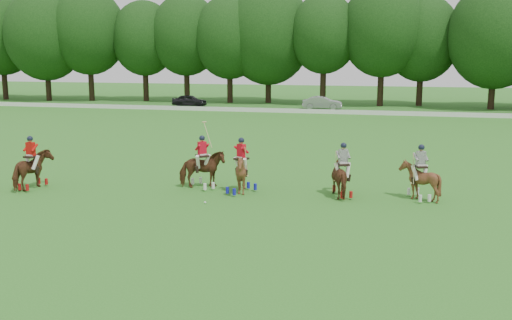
% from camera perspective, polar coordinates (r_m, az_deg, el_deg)
% --- Properties ---
extents(ground, '(180.00, 180.00, 0.00)m').
position_cam_1_polar(ground, '(22.25, -8.46, -5.23)').
color(ground, '#2C7220').
rests_on(ground, ground).
extents(tree_line, '(117.98, 14.32, 14.75)m').
position_cam_1_polar(tree_line, '(68.35, 7.08, 12.38)').
color(tree_line, black).
rests_on(tree_line, ground).
extents(boundary_rail, '(120.00, 0.10, 0.44)m').
position_cam_1_polar(boundary_rail, '(58.67, 5.52, 4.88)').
color(boundary_rail, white).
rests_on(boundary_rail, ground).
extents(car_left, '(4.05, 1.75, 1.36)m').
position_cam_1_polar(car_left, '(66.60, -6.66, 5.93)').
color(car_left, black).
rests_on(car_left, ground).
extents(car_mid, '(4.38, 1.77, 1.41)m').
position_cam_1_polar(car_mid, '(62.99, 6.64, 5.69)').
color(car_mid, '#939297').
rests_on(car_mid, ground).
extents(polo_red_a, '(1.29, 2.11, 2.41)m').
position_cam_1_polar(polo_red_a, '(27.51, -21.48, -0.91)').
color(polo_red_a, '#4D2614').
rests_on(polo_red_a, ground).
extents(polo_red_b, '(2.24, 2.24, 2.96)m').
position_cam_1_polar(polo_red_b, '(25.86, -5.37, -0.92)').
color(polo_red_b, '#4D2614').
rests_on(polo_red_b, ground).
extents(polo_red_c, '(2.05, 2.11, 2.46)m').
position_cam_1_polar(polo_red_c, '(24.79, -1.47, -1.32)').
color(polo_red_c, '#4D2614').
rests_on(polo_red_c, ground).
extents(polo_stripe_a, '(1.52, 2.11, 2.33)m').
position_cam_1_polar(polo_stripe_a, '(24.54, 8.66, -1.71)').
color(polo_stripe_a, '#4D2614').
rests_on(polo_stripe_a, ground).
extents(polo_stripe_b, '(1.77, 1.86, 2.34)m').
position_cam_1_polar(polo_stripe_b, '(24.66, 16.05, -1.94)').
color(polo_stripe_b, '#4D2614').
rests_on(polo_stripe_b, ground).
extents(polo_ball, '(0.09, 0.09, 0.09)m').
position_cam_1_polar(polo_ball, '(23.40, -5.12, -4.25)').
color(polo_ball, white).
rests_on(polo_ball, ground).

